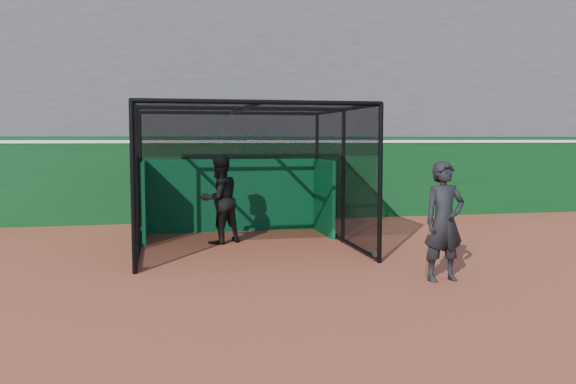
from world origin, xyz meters
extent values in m
plane|color=#99472C|center=(0.00, 0.00, 0.00)|extent=(120.00, 120.00, 0.00)
cube|color=#0A3814|center=(0.00, 8.50, 1.25)|extent=(50.00, 0.45, 2.50)
cube|color=white|center=(0.00, 8.50, 2.35)|extent=(50.00, 0.50, 0.08)
cube|color=#4C4C4F|center=(0.00, 12.38, 3.88)|extent=(50.00, 7.85, 7.75)
cube|color=#074D27|center=(-0.18, 6.36, 0.95)|extent=(4.55, 0.10, 1.90)
cylinder|color=black|center=(-2.51, 1.83, 0.11)|extent=(0.08, 0.22, 0.22)
cylinder|color=black|center=(2.15, 1.83, 0.11)|extent=(0.08, 0.22, 0.22)
cylinder|color=black|center=(-2.51, 6.28, 0.11)|extent=(0.08, 0.22, 0.22)
cylinder|color=black|center=(2.15, 6.28, 0.11)|extent=(0.08, 0.22, 0.22)
imported|color=black|center=(-0.69, 4.56, 1.03)|extent=(1.26, 1.18, 2.06)
imported|color=black|center=(2.70, 0.00, 1.03)|extent=(0.79, 0.56, 2.05)
cylinder|color=#593819|center=(2.45, 0.05, 0.55)|extent=(0.15, 0.38, 0.99)
camera|label=1|loc=(-2.05, -9.53, 2.43)|focal=38.00mm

